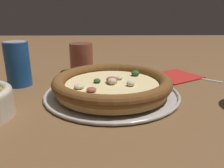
{
  "coord_description": "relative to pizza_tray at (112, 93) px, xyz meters",
  "views": [
    {
      "loc": [
        -0.01,
        -0.52,
        0.2
      ],
      "look_at": [
        0.0,
        0.0,
        0.03
      ],
      "focal_mm": 35.0,
      "sensor_mm": 36.0,
      "label": 1
    }
  ],
  "objects": [
    {
      "name": "fork",
      "position": [
        0.25,
        0.16,
        -0.0
      ],
      "size": [
        0.15,
        0.13,
        0.0
      ],
      "rotation": [
        0.0,
        0.0,
        8.75
      ],
      "color": "#B7B7BC",
      "rests_on": "ground_plane"
    },
    {
      "name": "ground_plane",
      "position": [
        0.0,
        0.0,
        -0.0
      ],
      "size": [
        3.0,
        3.0,
        0.0
      ],
      "primitive_type": "plane",
      "color": "brown"
    },
    {
      "name": "napkin",
      "position": [
        0.21,
        0.16,
        -0.0
      ],
      "size": [
        0.18,
        0.18,
        0.01
      ],
      "rotation": [
        0.0,
        0.0,
        0.54
      ],
      "color": "#B2231E",
      "rests_on": "ground_plane"
    },
    {
      "name": "beverage_can",
      "position": [
        -0.26,
        0.08,
        0.06
      ],
      "size": [
        0.07,
        0.07,
        0.12
      ],
      "color": "#194C99",
      "rests_on": "ground_plane"
    },
    {
      "name": "drinking_cup",
      "position": [
        -0.1,
        0.23,
        0.05
      ],
      "size": [
        0.08,
        0.08,
        0.1
      ],
      "color": "brown",
      "rests_on": "ground_plane"
    },
    {
      "name": "pizza_tray",
      "position": [
        0.0,
        0.0,
        0.0
      ],
      "size": [
        0.34,
        0.34,
        0.01
      ],
      "color": "#B7B2A8",
      "rests_on": "ground_plane"
    },
    {
      "name": "pizza",
      "position": [
        -0.0,
        -0.0,
        0.03
      ],
      "size": [
        0.29,
        0.29,
        0.04
      ],
      "color": "tan",
      "rests_on": "pizza_tray"
    }
  ]
}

